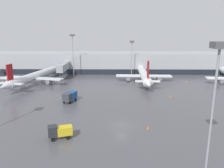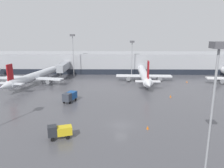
# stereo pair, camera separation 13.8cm
# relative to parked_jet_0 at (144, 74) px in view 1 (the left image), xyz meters

# --- Properties ---
(ground_plane) EXTENTS (320.00, 320.00, 0.00)m
(ground_plane) POSITION_rel_parked_jet_0_xyz_m (-9.82, -40.81, -2.73)
(ground_plane) COLOR #4C4C51
(terminal_building) EXTENTS (160.00, 29.65, 9.00)m
(terminal_building) POSITION_rel_parked_jet_0_xyz_m (-9.92, 21.11, 1.77)
(terminal_building) COLOR #9EA0A5
(terminal_building) RESTS_ON ground_plane
(parked_jet_0) EXTENTS (21.33, 38.66, 9.73)m
(parked_jet_0) POSITION_rel_parked_jet_0_xyz_m (0.00, 0.00, 0.00)
(parked_jet_0) COLOR silver
(parked_jet_0) RESTS_ON ground_plane
(parked_jet_1) EXTENTS (22.36, 35.74, 9.22)m
(parked_jet_1) POSITION_rel_parked_jet_0_xyz_m (-40.81, -5.21, 0.11)
(parked_jet_1) COLOR silver
(parked_jet_1) RESTS_ON ground_plane
(service_truck_0) EXTENTS (3.42, 5.26, 2.80)m
(service_truck_0) POSITION_rel_parked_jet_0_xyz_m (-23.56, -25.60, -1.08)
(service_truck_0) COLOR #19478C
(service_truck_0) RESTS_ON ground_plane
(service_truck_2) EXTENTS (4.57, 2.87, 2.61)m
(service_truck_2) POSITION_rel_parked_jet_0_xyz_m (-21.16, -46.64, -1.23)
(service_truck_2) COLOR gold
(service_truck_2) RESTS_ON ground_plane
(traffic_cone_1) EXTENTS (0.47, 0.47, 0.76)m
(traffic_cone_1) POSITION_rel_parked_jet_0_xyz_m (16.17, -1.93, -2.35)
(traffic_cone_1) COLOR orange
(traffic_cone_1) RESTS_ON ground_plane
(traffic_cone_2) EXTENTS (0.41, 0.41, 0.58)m
(traffic_cone_2) POSITION_rel_parked_jet_0_xyz_m (-46.54, -3.42, -2.44)
(traffic_cone_2) COLOR orange
(traffic_cone_2) RESTS_ON ground_plane
(traffic_cone_3) EXTENTS (0.49, 0.49, 0.69)m
(traffic_cone_3) POSITION_rel_parked_jet_0_xyz_m (5.30, -20.96, -2.38)
(traffic_cone_3) COLOR orange
(traffic_cone_3) RESTS_ON ground_plane
(traffic_cone_4) EXTENTS (0.47, 0.47, 0.71)m
(traffic_cone_4) POSITION_rel_parked_jet_0_xyz_m (-4.55, -42.48, -2.37)
(traffic_cone_4) COLOR orange
(traffic_cone_4) RESTS_ON ground_plane
(apron_light_mast_0) EXTENTS (1.80, 1.80, 17.75)m
(apron_light_mast_0) POSITION_rel_parked_jet_0_xyz_m (-28.68, 8.32, 11.33)
(apron_light_mast_0) COLOR gray
(apron_light_mast_0) RESTS_ON ground_plane
(apron_light_mast_1) EXTENTS (1.80, 1.80, 17.88)m
(apron_light_mast_1) POSITION_rel_parked_jet_0_xyz_m (1.22, -56.52, 11.42)
(apron_light_mast_1) COLOR gray
(apron_light_mast_1) RESTS_ON ground_plane
(apron_light_mast_4) EXTENTS (1.80, 1.80, 15.10)m
(apron_light_mast_4) POSITION_rel_parked_jet_0_xyz_m (-4.02, 9.68, 9.46)
(apron_light_mast_4) COLOR gray
(apron_light_mast_4) RESTS_ON ground_plane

